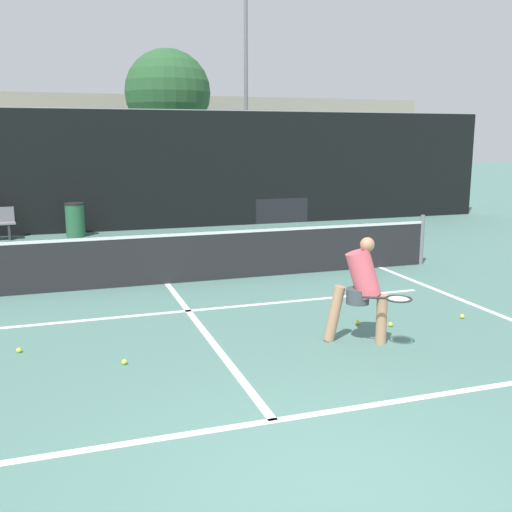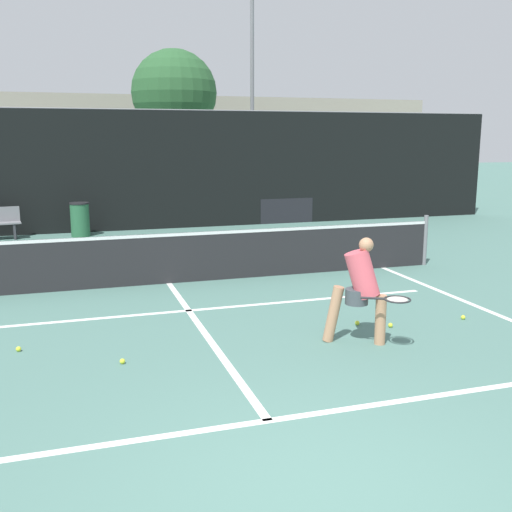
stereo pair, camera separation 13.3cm
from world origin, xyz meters
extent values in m
plane|color=#4C756B|center=(0.00, 0.00, 0.00)|extent=(100.00, 100.00, 0.00)
cube|color=white|center=(0.00, 1.32, 0.00)|extent=(11.00, 0.10, 0.01)
cube|color=white|center=(0.00, 5.24, 0.00)|extent=(8.25, 0.10, 0.01)
cube|color=white|center=(0.00, 4.22, 0.00)|extent=(0.10, 5.81, 0.01)
cube|color=white|center=(4.51, 4.22, 0.00)|extent=(0.10, 6.81, 0.01)
cylinder|color=slate|center=(5.50, 7.12, 0.53)|extent=(0.09, 0.09, 1.07)
cube|color=#232326|center=(0.00, 7.12, 0.47)|extent=(11.00, 0.02, 0.95)
cube|color=white|center=(0.00, 7.12, 0.92)|extent=(11.00, 0.03, 0.06)
cube|color=black|center=(0.00, 13.96, 1.72)|extent=(24.00, 0.06, 3.44)
cylinder|color=slate|center=(0.00, 13.96, 3.46)|extent=(24.00, 0.04, 0.04)
cylinder|color=tan|center=(2.12, 2.95, 0.33)|extent=(0.14, 0.14, 0.67)
cylinder|color=tan|center=(1.57, 3.24, 0.38)|extent=(0.31, 0.25, 0.78)
cylinder|color=#3F474C|center=(1.83, 3.10, 0.64)|extent=(0.30, 0.30, 0.20)
cylinder|color=#E55966|center=(1.89, 3.07, 0.94)|extent=(0.47, 0.40, 0.71)
sphere|color=tan|center=(1.92, 3.05, 1.33)|extent=(0.19, 0.19, 0.19)
cylinder|color=#262628|center=(1.90, 2.79, 0.69)|extent=(0.28, 0.17, 0.03)
torus|color=#262628|center=(2.17, 2.65, 0.69)|extent=(0.46, 0.46, 0.02)
cylinder|color=beige|center=(2.17, 2.65, 0.69)|extent=(0.35, 0.35, 0.01)
sphere|color=#D1E033|center=(3.86, 3.54, 0.03)|extent=(0.07, 0.07, 0.07)
sphere|color=#D1E033|center=(-2.44, 4.09, 0.03)|extent=(0.07, 0.07, 0.07)
sphere|color=#D1E033|center=(2.61, 3.53, 0.03)|extent=(0.07, 0.07, 0.07)
sphere|color=#D1E033|center=(-1.21, 3.26, 0.03)|extent=(0.07, 0.07, 0.07)
sphere|color=#D1E033|center=(2.21, 3.77, 0.03)|extent=(0.07, 0.07, 0.07)
cube|color=#333338|center=(-3.11, 13.32, 0.22)|extent=(0.06, 0.32, 0.44)
cylinder|color=#28603D|center=(-1.42, 13.24, 0.45)|extent=(0.50, 0.50, 0.89)
cylinder|color=black|center=(-1.42, 13.24, 0.91)|extent=(0.53, 0.53, 0.04)
cube|color=black|center=(4.90, 16.26, 0.39)|extent=(1.75, 4.68, 0.78)
cube|color=#1E2328|center=(4.90, 16.03, 1.04)|extent=(1.47, 2.81, 0.52)
cylinder|color=black|center=(5.68, 17.76, 0.30)|extent=(0.18, 0.60, 0.60)
cylinder|color=black|center=(5.68, 14.77, 0.30)|extent=(0.18, 0.60, 0.60)
cylinder|color=slate|center=(5.90, 20.87, 4.23)|extent=(0.16, 0.16, 8.46)
cylinder|color=brown|center=(2.83, 22.06, 1.63)|extent=(0.28, 0.28, 3.26)
sphere|color=#28562D|center=(2.83, 22.06, 4.51)|extent=(3.58, 3.58, 3.58)
cube|color=gray|center=(0.00, 28.16, 2.37)|extent=(36.00, 2.40, 4.74)
camera|label=1|loc=(-1.86, -3.72, 2.71)|focal=42.00mm
camera|label=2|loc=(-1.73, -3.76, 2.71)|focal=42.00mm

